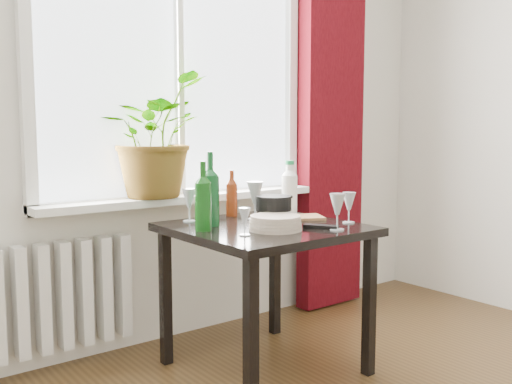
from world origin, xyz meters
TOP-DOWN VIEW (x-y plane):
  - window at (0.00, 2.22)m, footprint 1.72×0.08m
  - windowsill at (0.00, 2.15)m, footprint 1.72×0.20m
  - curtain at (1.12, 2.12)m, footprint 0.50×0.12m
  - radiator at (-0.75, 2.18)m, footprint 0.80×0.10m
  - table at (0.10, 1.55)m, footprint 0.85×0.85m
  - potted_plant at (-0.20, 2.16)m, footprint 0.80×0.79m
  - wine_bottle_left at (-0.22, 1.61)m, footprint 0.08×0.08m
  - wine_bottle_right at (-0.12, 1.71)m, footprint 0.11×0.11m
  - bottle_amber at (0.14, 1.90)m, footprint 0.08×0.08m
  - cleaning_bottle at (0.44, 1.76)m, footprint 0.11×0.11m
  - wineglass_front_right at (0.28, 1.23)m, footprint 0.09×0.09m
  - wineglass_far_right at (0.48, 1.34)m, footprint 0.08×0.08m
  - wineglass_back_center at (0.17, 1.72)m, footprint 0.10×0.10m
  - wineglass_back_left at (-0.14, 1.87)m, footprint 0.09×0.09m
  - wineglass_front_left at (-0.15, 1.39)m, footprint 0.06×0.06m
  - plate_stack at (0.05, 1.41)m, footprint 0.32×0.32m
  - fondue_pot at (0.16, 1.56)m, footprint 0.23×0.20m
  - tv_remote at (0.25, 1.31)m, footprint 0.13×0.17m
  - cutting_board at (0.36, 1.60)m, footprint 0.31×0.27m

SIDE VIEW (x-z plane):
  - radiator at x=-0.75m, z-range 0.10..0.66m
  - table at x=0.10m, z-range 0.28..1.02m
  - cutting_board at x=0.36m, z-range 0.74..0.75m
  - tv_remote at x=0.25m, z-range 0.74..0.76m
  - plate_stack at x=0.05m, z-range 0.74..0.81m
  - wineglass_front_left at x=-0.15m, z-range 0.74..0.87m
  - fondue_pot at x=0.16m, z-range 0.74..0.88m
  - wineglass_far_right at x=0.48m, z-range 0.74..0.90m
  - windowsill at x=0.00m, z-range 0.80..0.84m
  - wineglass_back_left at x=-0.14m, z-range 0.74..0.92m
  - wineglass_front_right at x=0.28m, z-range 0.74..0.92m
  - wineglass_back_center at x=0.17m, z-range 0.74..0.95m
  - bottle_amber at x=0.14m, z-range 0.74..1.00m
  - cleaning_bottle at x=0.44m, z-range 0.74..1.05m
  - wine_bottle_left at x=-0.22m, z-range 0.74..1.07m
  - wine_bottle_right at x=-0.12m, z-range 0.74..1.11m
  - potted_plant at x=-0.20m, z-range 0.84..1.52m
  - curtain at x=1.12m, z-range 0.01..2.58m
  - window at x=0.00m, z-range 0.79..2.41m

